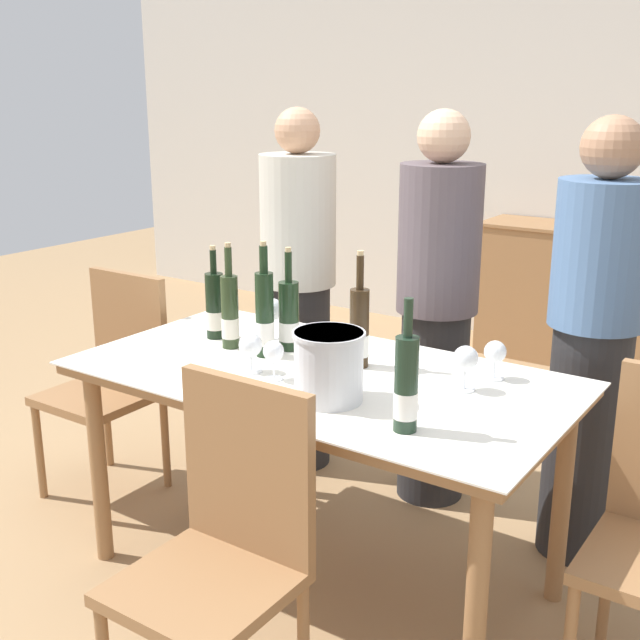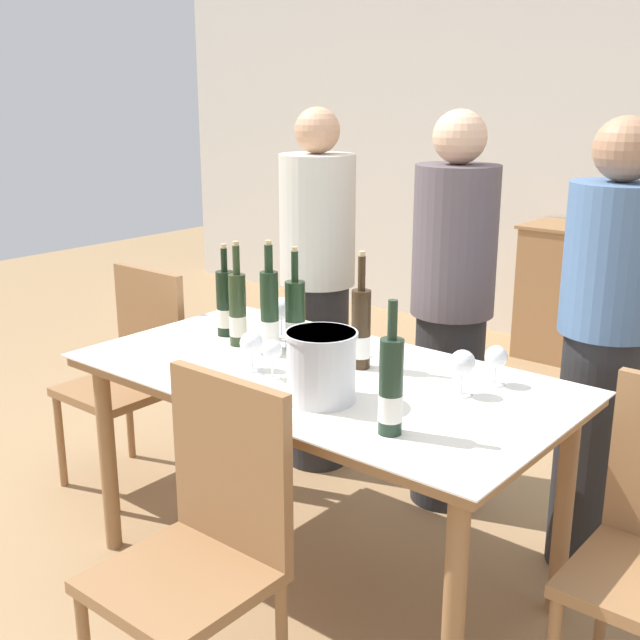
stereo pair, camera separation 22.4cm
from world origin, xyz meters
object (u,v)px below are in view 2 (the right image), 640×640
object	(u,v)px
person_host	(317,294)
person_guest_right	(605,355)
wine_glass_4	(462,364)
wine_bottle_0	(391,388)
wine_bottle_2	(270,315)
wine_glass_0	(252,345)
wine_bottle_3	(361,330)
person_guest_left	(451,316)
wine_bottle_5	(238,311)
ice_bucket	(321,365)
wine_bottle_1	(295,316)
wine_glass_2	(496,358)
dining_table	(320,395)
wine_bottle_4	(226,305)
wine_glass_3	(272,351)
chair_left_end	(134,364)
chair_near_front	(205,533)
wine_glass_1	(281,309)

from	to	relation	value
person_host	person_guest_right	bearing A→B (deg)	-1.21
wine_glass_4	wine_bottle_0	bearing A→B (deg)	-90.95
wine_bottle_2	wine_glass_0	distance (m)	0.18
wine_bottle_3	person_guest_left	xyz separation A→B (m)	(-0.03, 0.66, -0.10)
wine_bottle_5	ice_bucket	bearing A→B (deg)	-21.58
wine_bottle_3	person_guest_right	bearing A→B (deg)	42.67
wine_bottle_0	wine_bottle_5	bearing A→B (deg)	161.33
wine_bottle_1	wine_bottle_0	bearing A→B (deg)	-30.01
wine_glass_2	ice_bucket	bearing A→B (deg)	-126.73
dining_table	person_guest_left	bearing A→B (deg)	87.03
dining_table	wine_bottle_4	bearing A→B (deg)	169.88
ice_bucket	wine_bottle_2	distance (m)	0.48
wine_glass_3	wine_glass_4	size ratio (longest dim) A/B	0.91
wine_glass_0	chair_left_end	distance (m)	1.01
wine_bottle_4	wine_bottle_5	size ratio (longest dim) A/B	0.91
wine_glass_3	person_guest_right	world-z (taller)	person_guest_right
wine_bottle_1	wine_glass_4	distance (m)	0.70
chair_left_end	dining_table	bearing A→B (deg)	-4.54
chair_left_end	chair_near_front	bearing A→B (deg)	-30.70
wine_bottle_2	wine_glass_3	distance (m)	0.25
wine_bottle_3	wine_glass_1	bearing A→B (deg)	168.36
wine_bottle_3	person_guest_right	size ratio (longest dim) A/B	0.25
chair_left_end	person_guest_right	size ratio (longest dim) A/B	0.58
ice_bucket	chair_left_end	size ratio (longest dim) A/B	0.23
wine_glass_1	wine_glass_4	size ratio (longest dim) A/B	1.07
wine_bottle_5	chair_near_front	size ratio (longest dim) A/B	0.40
wine_bottle_3	wine_bottle_4	world-z (taller)	wine_bottle_3
wine_bottle_2	person_guest_right	bearing A→B (deg)	34.79
dining_table	person_host	xyz separation A→B (m)	(-0.61, 0.72, 0.11)
dining_table	wine_glass_2	xyz separation A→B (m)	(0.50, 0.26, 0.17)
wine_bottle_0	person_guest_right	xyz separation A→B (m)	(0.24, 0.95, -0.10)
ice_bucket	wine_bottle_2	xyz separation A→B (m)	(-0.42, 0.22, 0.03)
wine_bottle_3	person_guest_left	bearing A→B (deg)	93.04
wine_bottle_4	wine_bottle_5	distance (m)	0.14
dining_table	wine_glass_4	world-z (taller)	wine_glass_4
wine_bottle_3	person_guest_right	world-z (taller)	person_guest_right
wine_bottle_2	wine_bottle_4	bearing A→B (deg)	167.53
wine_glass_0	person_guest_left	xyz separation A→B (m)	(0.23, 0.91, -0.06)
dining_table	person_guest_right	distance (m)	0.99
ice_bucket	wine_bottle_4	size ratio (longest dim) A/B	0.62
wine_glass_1	chair_left_end	distance (m)	0.85
wine_bottle_2	wine_bottle_5	world-z (taller)	wine_bottle_2
wine_glass_4	wine_glass_2	bearing A→B (deg)	75.83
wine_glass_1	wine_glass_4	distance (m)	0.83
ice_bucket	wine_glass_4	bearing A→B (deg)	45.56
dining_table	wine_bottle_4	world-z (taller)	wine_bottle_4
wine_bottle_0	wine_bottle_2	distance (m)	0.77
wine_bottle_0	wine_glass_3	bearing A→B (deg)	167.97
wine_bottle_1	wine_bottle_3	xyz separation A→B (m)	(0.31, -0.02, 0.01)
wine_glass_1	wine_glass_3	xyz separation A→B (m)	(0.28, -0.36, -0.02)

